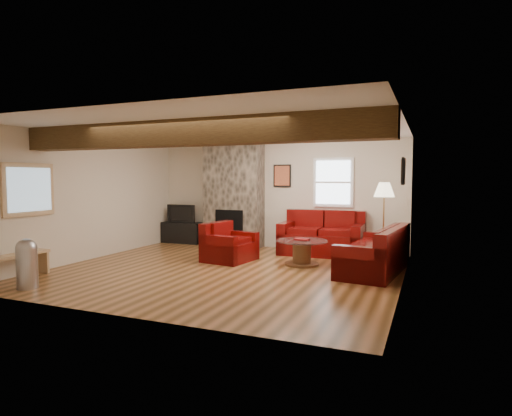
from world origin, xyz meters
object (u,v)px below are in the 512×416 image
Objects in this scene: television at (183,213)px; floor_lamp at (384,194)px; loveseat at (322,233)px; tv_cabinet at (183,232)px; armchair_red at (230,242)px; coffee_table at (302,253)px; sofa_three at (374,249)px.

television is 0.50× the size of floor_lamp.
loveseat is at bearing 165.08° from floor_lamp.
tv_cabinet is 1.34× the size of television.
armchair_red reaches higher than tv_cabinet.
coffee_table is 3.95m from television.
loveseat is at bearing -129.92° from sofa_three.
armchair_red is 0.97× the size of coffee_table.
coffee_table is (-1.33, 0.07, -0.16)m from sofa_three.
television is 5.06m from floor_lamp.
loveseat is 1.81× the size of coffee_table.
floor_lamp reaches higher than armchair_red.
sofa_three is 1.17× the size of loveseat.
tv_cabinet is at bearing 173.74° from loveseat.
sofa_three is 1.35m from coffee_table.
tv_cabinet is at bearing -101.54° from sofa_three.
loveseat is (-1.26, 1.34, 0.07)m from sofa_three.
television is (-4.93, 1.64, 0.35)m from sofa_three.
coffee_table is at bearing -23.54° from television.
coffee_table is at bearing -95.03° from loveseat.
television is at bearing 156.46° from coffee_table.
coffee_table is (1.45, 0.14, -0.14)m from armchair_red.
loveseat is 1.67× the size of tv_cabinet.
sofa_three is at bearing -92.96° from floor_lamp.
floor_lamp is (1.31, -0.35, 0.87)m from loveseat.
tv_cabinet is (-3.60, 1.57, 0.03)m from coffee_table.
sofa_three reaches higher than armchair_red.
coffee_table is 0.62× the size of floor_lamp.
armchair_red is 0.60× the size of floor_lamp.
tv_cabinet is at bearing 0.00° from television.
loveseat is 2.23× the size of television.
armchair_red is 1.19× the size of television.
sofa_three is at bearing -18.39° from tv_cabinet.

